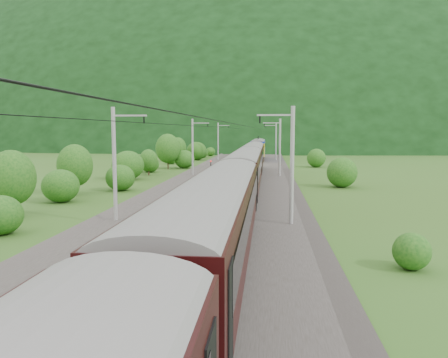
# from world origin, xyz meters

# --- Properties ---
(ground) EXTENTS (600.00, 600.00, 0.00)m
(ground) POSITION_xyz_m (0.00, 0.00, 0.00)
(ground) COLOR #345019
(ground) RESTS_ON ground
(railbed) EXTENTS (14.00, 220.00, 0.30)m
(railbed) POSITION_xyz_m (0.00, 10.00, 0.15)
(railbed) COLOR #38332D
(railbed) RESTS_ON ground
(track_left) EXTENTS (2.40, 220.00, 0.27)m
(track_left) POSITION_xyz_m (-2.40, 10.00, 0.37)
(track_left) COLOR brown
(track_left) RESTS_ON railbed
(track_right) EXTENTS (2.40, 220.00, 0.27)m
(track_right) POSITION_xyz_m (2.40, 10.00, 0.37)
(track_right) COLOR brown
(track_right) RESTS_ON railbed
(catenary_left) EXTENTS (2.54, 192.28, 8.00)m
(catenary_left) POSITION_xyz_m (-6.12, 32.00, 4.50)
(catenary_left) COLOR gray
(catenary_left) RESTS_ON railbed
(catenary_right) EXTENTS (2.54, 192.28, 8.00)m
(catenary_right) POSITION_xyz_m (6.12, 32.00, 4.50)
(catenary_right) COLOR gray
(catenary_right) RESTS_ON railbed
(overhead_wires) EXTENTS (4.83, 198.00, 0.03)m
(overhead_wires) POSITION_xyz_m (0.00, 10.00, 7.10)
(overhead_wires) COLOR black
(overhead_wires) RESTS_ON ground
(mountain_main) EXTENTS (504.00, 360.00, 244.00)m
(mountain_main) POSITION_xyz_m (0.00, 260.00, 0.00)
(mountain_main) COLOR black
(mountain_main) RESTS_ON ground
(mountain_ridge) EXTENTS (336.00, 280.00, 132.00)m
(mountain_ridge) POSITION_xyz_m (-120.00, 300.00, 0.00)
(mountain_ridge) COLOR black
(mountain_ridge) RESTS_ON ground
(train) EXTENTS (2.96, 142.20, 5.15)m
(train) POSITION_xyz_m (2.40, -0.18, 3.51)
(train) COLOR black
(train) RESTS_ON ground
(hazard_post_near) EXTENTS (0.17, 0.17, 1.63)m
(hazard_post_near) POSITION_xyz_m (-0.15, 32.65, 1.12)
(hazard_post_near) COLOR red
(hazard_post_near) RESTS_ON railbed
(hazard_post_far) EXTENTS (0.14, 0.14, 1.36)m
(hazard_post_far) POSITION_xyz_m (0.21, 59.94, 0.98)
(hazard_post_far) COLOR red
(hazard_post_far) RESTS_ON railbed
(signal) EXTENTS (0.21, 0.21, 1.90)m
(signal) POSITION_xyz_m (-3.91, 34.51, 1.42)
(signal) COLOR black
(signal) RESTS_ON railbed
(vegetation_left) EXTENTS (13.32, 148.69, 6.50)m
(vegetation_left) POSITION_xyz_m (-14.15, 12.10, 2.49)
(vegetation_left) COLOR #144612
(vegetation_left) RESTS_ON ground
(vegetation_right) EXTENTS (4.38, 90.54, 3.19)m
(vegetation_right) POSITION_xyz_m (13.04, 28.09, 1.46)
(vegetation_right) COLOR #144612
(vegetation_right) RESTS_ON ground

